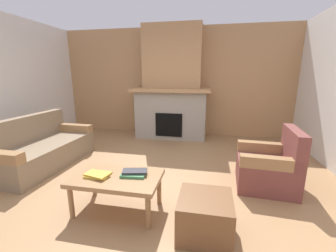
{
  "coord_description": "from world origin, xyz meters",
  "views": [
    {
      "loc": [
        0.96,
        -2.67,
        1.56
      ],
      "look_at": [
        0.23,
        1.01,
        0.66
      ],
      "focal_mm": 23.12,
      "sensor_mm": 36.0,
      "label": 1
    }
  ],
  "objects_px": {
    "armchair": "(270,167)",
    "fireplace": "(172,91)",
    "ottoman": "(205,216)",
    "couch": "(41,149)",
    "coffee_table": "(117,180)"
  },
  "relations": [
    {
      "from": "couch",
      "to": "ottoman",
      "type": "relative_size",
      "value": 3.5
    },
    {
      "from": "couch",
      "to": "fireplace",
      "type": "bearing_deg",
      "value": 49.58
    },
    {
      "from": "couch",
      "to": "coffee_table",
      "type": "xyz_separation_m",
      "value": [
        1.85,
        -0.95,
        0.09
      ]
    },
    {
      "from": "fireplace",
      "to": "couch",
      "type": "bearing_deg",
      "value": -130.42
    },
    {
      "from": "fireplace",
      "to": "coffee_table",
      "type": "distance_m",
      "value": 3.29
    },
    {
      "from": "fireplace",
      "to": "armchair",
      "type": "xyz_separation_m",
      "value": [
        1.81,
        -2.26,
        -0.87
      ]
    },
    {
      "from": "armchair",
      "to": "ottoman",
      "type": "xyz_separation_m",
      "value": [
        -0.86,
        -1.14,
        -0.09
      ]
    },
    {
      "from": "couch",
      "to": "coffee_table",
      "type": "bearing_deg",
      "value": -27.24
    },
    {
      "from": "fireplace",
      "to": "ottoman",
      "type": "relative_size",
      "value": 5.19
    },
    {
      "from": "fireplace",
      "to": "armchair",
      "type": "bearing_deg",
      "value": -51.35
    },
    {
      "from": "armchair",
      "to": "fireplace",
      "type": "bearing_deg",
      "value": 128.65
    },
    {
      "from": "fireplace",
      "to": "ottoman",
      "type": "xyz_separation_m",
      "value": [
        0.95,
        -3.4,
        -0.96
      ]
    },
    {
      "from": "fireplace",
      "to": "armchair",
      "type": "distance_m",
      "value": 3.02
    },
    {
      "from": "fireplace",
      "to": "coffee_table",
      "type": "relative_size",
      "value": 2.7
    },
    {
      "from": "fireplace",
      "to": "couch",
      "type": "xyz_separation_m",
      "value": [
        -1.91,
        -2.24,
        -0.88
      ]
    }
  ]
}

